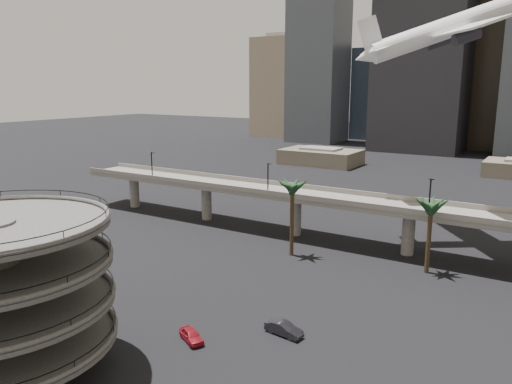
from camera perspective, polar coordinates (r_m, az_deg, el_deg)
The scene contains 6 objects.
overpass at distance 92.95m, azimuth 10.61°, elevation -1.55°, with size 130.00×9.30×14.70m.
palm_trees at distance 78.23m, azimuth 17.46°, elevation -1.40°, with size 42.40×10.40×14.00m.
low_buildings at distance 175.45m, azimuth 23.32°, elevation 2.56°, with size 135.00×27.50×6.80m.
airborne_jet at distance 100.45m, azimuth 21.29°, elevation 17.06°, with size 30.86×29.48×15.17m.
car_a at distance 60.28m, azimuth -7.40°, elevation -15.92°, with size 1.71×4.24×1.44m, color #A51726.
car_b at distance 61.18m, azimuth 3.20°, elevation -15.32°, with size 1.67×4.78×1.57m, color black.
Camera 1 is at (32.74, -29.27, 28.95)m, focal length 35.00 mm.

